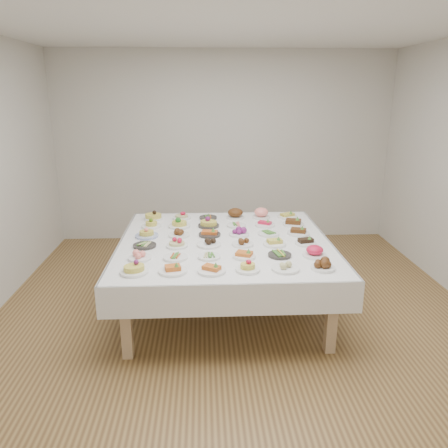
{
  "coord_description": "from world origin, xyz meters",
  "views": [
    {
      "loc": [
        -0.32,
        -4.07,
        2.21
      ],
      "look_at": [
        -0.11,
        0.3,
        0.88
      ],
      "focal_mm": 35.0,
      "sensor_mm": 36.0,
      "label": 1
    }
  ],
  "objects_px": {
    "display_table": "(225,247)",
    "dish_0": "(134,266)",
    "dish_18": "(147,232)",
    "dish_35": "(288,214)"
  },
  "relations": [
    {
      "from": "display_table",
      "to": "dish_18",
      "type": "bearing_deg",
      "value": 169.4
    },
    {
      "from": "dish_35",
      "to": "display_table",
      "type": "bearing_deg",
      "value": -134.84
    },
    {
      "from": "display_table",
      "to": "dish_35",
      "type": "height_order",
      "value": "dish_35"
    },
    {
      "from": "display_table",
      "to": "dish_18",
      "type": "relative_size",
      "value": 9.0
    },
    {
      "from": "display_table",
      "to": "dish_35",
      "type": "xyz_separation_m",
      "value": [
        0.8,
        0.8,
        0.11
      ]
    },
    {
      "from": "display_table",
      "to": "dish_0",
      "type": "distance_m",
      "value": 1.14
    },
    {
      "from": "dish_35",
      "to": "dish_0",
      "type": "bearing_deg",
      "value": -134.95
    },
    {
      "from": "dish_0",
      "to": "dish_35",
      "type": "xyz_separation_m",
      "value": [
        1.6,
        1.6,
        -0.03
      ]
    },
    {
      "from": "display_table",
      "to": "dish_0",
      "type": "relative_size",
      "value": 8.66
    },
    {
      "from": "display_table",
      "to": "dish_35",
      "type": "relative_size",
      "value": 9.2
    }
  ]
}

